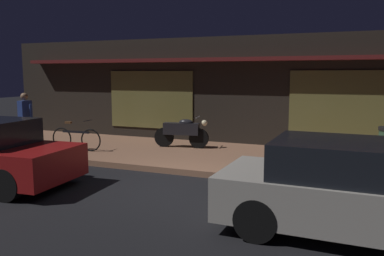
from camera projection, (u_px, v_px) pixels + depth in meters
name	position (u px, v px, depth m)	size (l,w,h in m)	color
ground_plane	(174.00, 188.00, 8.53)	(60.00, 60.00, 0.00)	black
sidewalk_slab	(219.00, 157.00, 11.27)	(18.00, 4.00, 0.15)	#8C6047
storefront_building	(250.00, 91.00, 14.14)	(18.00, 3.30, 3.60)	black
motorcycle	(182.00, 131.00, 12.30)	(1.70, 0.59, 0.97)	black
bicycle_parked	(76.00, 138.00, 11.86)	(1.66, 0.42, 0.91)	black
person_photographer	(25.00, 118.00, 12.44)	(0.62, 0.40, 1.67)	#28232D
parked_car_far	(357.00, 190.00, 5.89)	(4.14, 1.85, 1.42)	black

